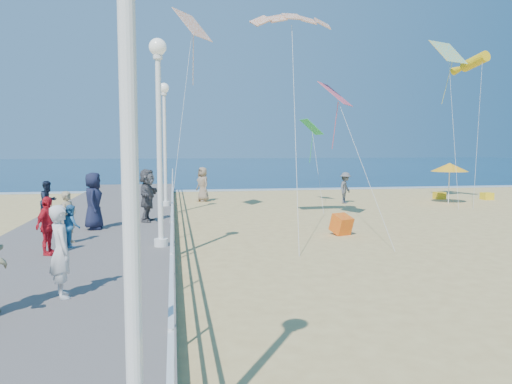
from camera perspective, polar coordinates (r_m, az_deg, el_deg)
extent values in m
plane|color=#DBBE72|center=(14.32, 11.33, -6.96)|extent=(160.00, 160.00, 0.00)
cube|color=#0C2C4D|center=(78.30, -5.78, 3.03)|extent=(160.00, 90.00, 0.05)
cube|color=silver|center=(34.08, -0.96, 0.24)|extent=(160.00, 1.20, 0.04)
cube|color=slate|center=(13.61, -19.93, -6.96)|extent=(5.00, 44.00, 0.40)
cube|color=white|center=(13.17, -9.56, -1.60)|extent=(0.05, 42.00, 0.06)
cube|color=white|center=(13.24, -9.53, -3.75)|extent=(0.05, 42.00, 0.04)
cylinder|color=white|center=(4.10, -14.23, 2.93)|extent=(0.14, 0.14, 4.70)
cylinder|color=white|center=(13.32, -10.80, -5.68)|extent=(0.36, 0.36, 0.20)
cylinder|color=white|center=(13.08, -10.97, 4.48)|extent=(0.14, 0.14, 4.70)
sphere|color=white|center=(13.32, -11.18, 15.95)|extent=(0.44, 0.44, 0.44)
cylinder|color=white|center=(22.22, -10.27, -1.31)|extent=(0.36, 0.36, 0.20)
cylinder|color=white|center=(22.08, -10.37, 4.76)|extent=(0.14, 0.14, 4.70)
sphere|color=white|center=(22.22, -10.48, 11.61)|extent=(0.44, 0.44, 0.44)
imported|color=silver|center=(9.25, -21.38, -6.34)|extent=(0.57, 0.69, 1.61)
imported|color=teal|center=(9.30, -20.36, -3.64)|extent=(0.39, 0.44, 0.74)
imported|color=red|center=(12.97, -22.74, -3.58)|extent=(0.60, 0.89, 1.41)
imported|color=#171B33|center=(16.42, -18.08, -0.98)|extent=(0.57, 0.88, 1.79)
imported|color=#535257|center=(17.65, -12.31, -0.36)|extent=(0.91, 1.78, 1.83)
imported|color=gray|center=(14.30, -20.66, -2.73)|extent=(0.53, 0.61, 1.41)
imported|color=#161E31|center=(18.75, -22.66, -0.97)|extent=(0.83, 0.87, 1.41)
imported|color=#5A5B5F|center=(26.62, 10.18, 0.47)|extent=(1.14, 1.22, 1.65)
imported|color=gray|center=(27.29, -6.10, 0.88)|extent=(0.97, 1.09, 1.88)
cube|color=red|center=(17.19, 9.73, -3.88)|extent=(0.77, 0.86, 0.74)
cylinder|color=white|center=(28.10, 21.18, 0.60)|extent=(0.05, 0.05, 1.80)
cone|color=#F5A619|center=(28.04, 21.25, 2.66)|extent=(1.90, 1.90, 0.45)
cube|color=yellow|center=(30.33, 20.22, -0.38)|extent=(0.55, 0.55, 0.40)
cube|color=yellow|center=(31.03, 24.88, -0.42)|extent=(0.55, 0.55, 0.40)
cylinder|color=gold|center=(28.74, 23.74, 13.49)|extent=(1.01, 2.67, 1.08)
cube|color=#D74F67|center=(19.96, 9.07, 10.98)|extent=(1.64, 1.72, 0.90)
cube|color=#1CC7EF|center=(28.36, 21.12, 14.69)|extent=(2.01, 1.75, 1.23)
cube|color=green|center=(26.17, 6.36, 7.40)|extent=(1.00, 1.26, 0.79)
cube|color=#E05A1A|center=(21.47, -7.24, 18.40)|extent=(1.68, 1.82, 1.17)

